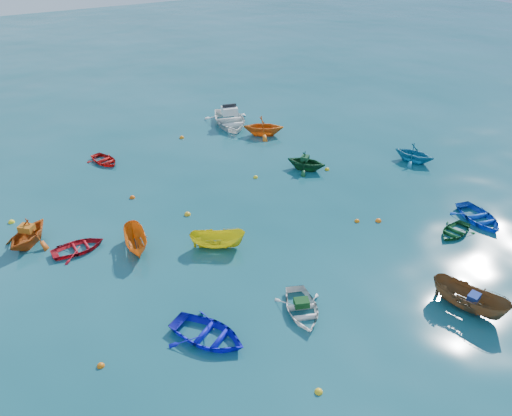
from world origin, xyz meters
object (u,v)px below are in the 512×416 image
dinghy_blue_sw (208,339)px  dinghy_blue_se (478,221)px  motorboat_white (230,125)px  dinghy_white_near (302,312)px

dinghy_blue_sw → dinghy_blue_se: 17.29m
dinghy_blue_se → motorboat_white: size_ratio=0.63×
motorboat_white → dinghy_white_near: bearing=-95.4°
dinghy_blue_sw → dinghy_white_near: (4.25, -0.71, 0.00)m
dinghy_blue_sw → dinghy_blue_se: bearing=-29.7°
dinghy_blue_sw → dinghy_white_near: size_ratio=1.15×
dinghy_white_near → dinghy_blue_se: (13.04, 0.93, 0.00)m
dinghy_blue_se → motorboat_white: bearing=118.0°
motorboat_white → dinghy_blue_sw: bearing=-105.6°
dinghy_white_near → dinghy_blue_se: 13.07m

